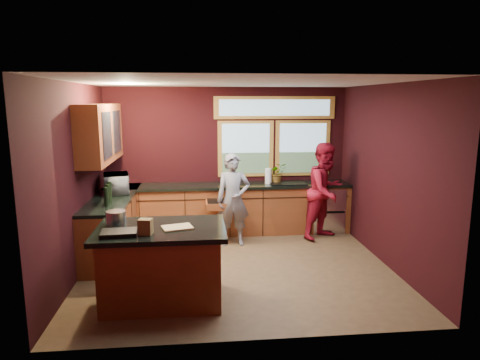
{
  "coord_description": "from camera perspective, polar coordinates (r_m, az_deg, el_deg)",
  "views": [
    {
      "loc": [
        -0.57,
        -6.03,
        2.45
      ],
      "look_at": [
        0.08,
        0.4,
        1.25
      ],
      "focal_mm": 32.0,
      "sensor_mm": 36.0,
      "label": 1
    }
  ],
  "objects": [
    {
      "name": "cutting_board",
      "position": [
        5.21,
        -8.35,
        -6.27
      ],
      "size": [
        0.4,
        0.33,
        0.02
      ],
      "primitive_type": "cube",
      "rotation": [
        0.0,
        0.0,
        0.27
      ],
      "color": "tan",
      "rests_on": "island"
    },
    {
      "name": "black_tray",
      "position": [
        5.09,
        -15.84,
        -6.8
      ],
      "size": [
        0.42,
        0.31,
        0.05
      ],
      "primitive_type": "cube",
      "rotation": [
        0.0,
        0.0,
        0.08
      ],
      "color": "black",
      "rests_on": "island"
    },
    {
      "name": "room_shell",
      "position": [
        6.39,
        -6.01,
        4.62
      ],
      "size": [
        4.52,
        4.02,
        2.71
      ],
      "color": "black",
      "rests_on": "ground"
    },
    {
      "name": "left_counter",
      "position": [
        7.29,
        -16.53,
        -5.7
      ],
      "size": [
        0.64,
        2.3,
        0.93
      ],
      "color": "brown",
      "rests_on": "floor"
    },
    {
      "name": "person_grey",
      "position": [
        7.28,
        -0.92,
        -2.65
      ],
      "size": [
        0.59,
        0.4,
        1.58
      ],
      "primitive_type": "imported",
      "rotation": [
        0.0,
        0.0,
        0.04
      ],
      "color": "slate",
      "rests_on": "floor"
    },
    {
      "name": "person_red",
      "position": [
        7.77,
        11.35,
        -1.46
      ],
      "size": [
        1.06,
        1.02,
        1.73
      ],
      "primitive_type": "imported",
      "rotation": [
        0.0,
        0.0,
        0.61
      ],
      "color": "maroon",
      "rests_on": "floor"
    },
    {
      "name": "paper_bag",
      "position": [
        5.03,
        -12.49,
        -6.09
      ],
      "size": [
        0.17,
        0.15,
        0.18
      ],
      "primitive_type": "cube",
      "rotation": [
        0.0,
        0.0,
        -0.2
      ],
      "color": "brown",
      "rests_on": "island"
    },
    {
      "name": "microwave",
      "position": [
        7.42,
        -16.16,
        -0.44
      ],
      "size": [
        0.51,
        0.65,
        0.32
      ],
      "primitive_type": "imported",
      "rotation": [
        0.0,
        0.0,
        1.79
      ],
      "color": "#999999",
      "rests_on": "left_counter"
    },
    {
      "name": "paper_towel",
      "position": [
        7.96,
        3.79,
        0.53
      ],
      "size": [
        0.12,
        0.12,
        0.28
      ],
      "primitive_type": "cylinder",
      "color": "silver",
      "rests_on": "back_counter"
    },
    {
      "name": "stock_pot",
      "position": [
        5.47,
        -16.19,
        -4.91
      ],
      "size": [
        0.24,
        0.24,
        0.18
      ],
      "primitive_type": "cylinder",
      "color": "#ABABAF",
      "rests_on": "island"
    },
    {
      "name": "back_counter",
      "position": [
        8.01,
        -0.09,
        -3.8
      ],
      "size": [
        4.5,
        0.64,
        0.93
      ],
      "color": "brown",
      "rests_on": "floor"
    },
    {
      "name": "floor",
      "position": [
        6.53,
        -0.36,
        -11.49
      ],
      "size": [
        4.5,
        4.5,
        0.0
      ],
      "primitive_type": "plane",
      "color": "brown",
      "rests_on": "ground"
    },
    {
      "name": "potted_plant",
      "position": [
        8.03,
        4.99,
        0.95
      ],
      "size": [
        0.34,
        0.29,
        0.38
      ],
      "primitive_type": "imported",
      "color": "#999999",
      "rests_on": "back_counter"
    },
    {
      "name": "island",
      "position": [
        5.43,
        -10.34,
        -10.96
      ],
      "size": [
        1.55,
        1.05,
        0.95
      ],
      "color": "brown",
      "rests_on": "floor"
    }
  ]
}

